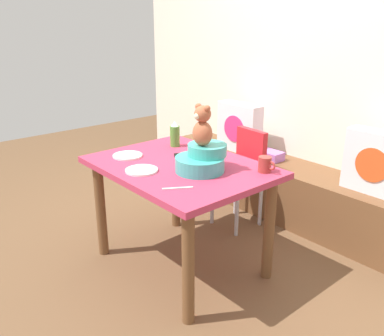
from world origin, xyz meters
name	(u,v)px	position (x,y,z in m)	size (l,w,h in m)	color
ground_plane	(181,264)	(0.00, 0.00, 0.00)	(8.00, 8.00, 0.00)	brown
back_wall	(319,60)	(0.00, 1.45, 1.30)	(4.40, 0.10, 2.60)	silver
window_bench	(288,191)	(0.00, 1.18, 0.23)	(2.60, 0.44, 0.46)	brown
pillow_floral_left	(239,127)	(-0.57, 1.16, 0.68)	(0.44, 0.15, 0.44)	silver
pillow_floral_right	(377,163)	(0.73, 1.16, 0.68)	(0.44, 0.15, 0.44)	silver
book_stack	(271,155)	(-0.20, 1.18, 0.50)	(0.20, 0.14, 0.07)	#B46EC9
dining_table	(180,181)	(0.00, 0.00, 0.62)	(1.14, 0.85, 0.74)	#B73351
highchair	(239,165)	(-0.17, 0.74, 0.52)	(0.34, 0.47, 0.79)	red
infant_seat_teal	(202,159)	(0.18, 0.03, 0.81)	(0.30, 0.33, 0.16)	teal
teddy_bear	(202,126)	(0.18, 0.03, 1.02)	(0.13, 0.12, 0.25)	#AE5C3B
ketchup_bottle	(175,135)	(-0.33, 0.22, 0.83)	(0.07, 0.07, 0.18)	#4C8C33
coffee_mug	(265,164)	(0.44, 0.30, 0.79)	(0.12, 0.08, 0.09)	#9E332D
dinner_plate_near	(128,156)	(-0.35, -0.17, 0.75)	(0.20, 0.20, 0.01)	white
dinner_plate_far	(142,170)	(-0.05, -0.26, 0.75)	(0.20, 0.20, 0.01)	white
cell_phone	(185,155)	(-0.12, 0.13, 0.74)	(0.07, 0.14, 0.01)	black
table_fork	(178,188)	(0.31, -0.27, 0.74)	(0.02, 0.17, 0.01)	silver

